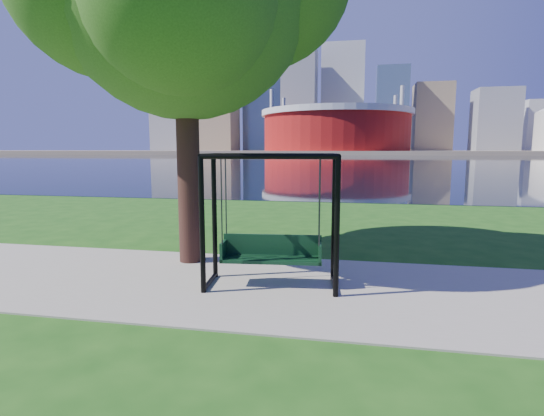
# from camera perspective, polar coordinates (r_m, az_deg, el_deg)

# --- Properties ---
(ground) EXTENTS (900.00, 900.00, 0.00)m
(ground) POSITION_cam_1_polar(r_m,az_deg,el_deg) (8.10, 1.72, -9.53)
(ground) COLOR #1E5114
(ground) RESTS_ON ground
(path) EXTENTS (120.00, 4.00, 0.03)m
(path) POSITION_cam_1_polar(r_m,az_deg,el_deg) (7.63, 1.10, -10.52)
(path) COLOR #9E937F
(path) RESTS_ON ground
(river) EXTENTS (900.00, 180.00, 0.02)m
(river) POSITION_cam_1_polar(r_m,az_deg,el_deg) (109.67, 10.55, 6.41)
(river) COLOR black
(river) RESTS_ON ground
(far_bank) EXTENTS (900.00, 228.00, 2.00)m
(far_bank) POSITION_cam_1_polar(r_m,az_deg,el_deg) (313.64, 11.01, 7.40)
(far_bank) COLOR #937F60
(far_bank) RESTS_ON ground
(stadium) EXTENTS (83.00, 83.00, 32.00)m
(stadium) POSITION_cam_1_polar(r_m,az_deg,el_deg) (243.18, 8.62, 10.50)
(stadium) COLOR maroon
(stadium) RESTS_ON far_bank
(skyline) EXTENTS (392.00, 66.00, 96.50)m
(skyline) POSITION_cam_1_polar(r_m,az_deg,el_deg) (328.78, 10.41, 13.52)
(skyline) COLOR gray
(skyline) RESTS_ON far_bank
(swing) EXTENTS (2.39, 1.22, 2.36)m
(swing) POSITION_cam_1_polar(r_m,az_deg,el_deg) (7.39, -0.10, -2.12)
(swing) COLOR black
(swing) RESTS_ON ground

